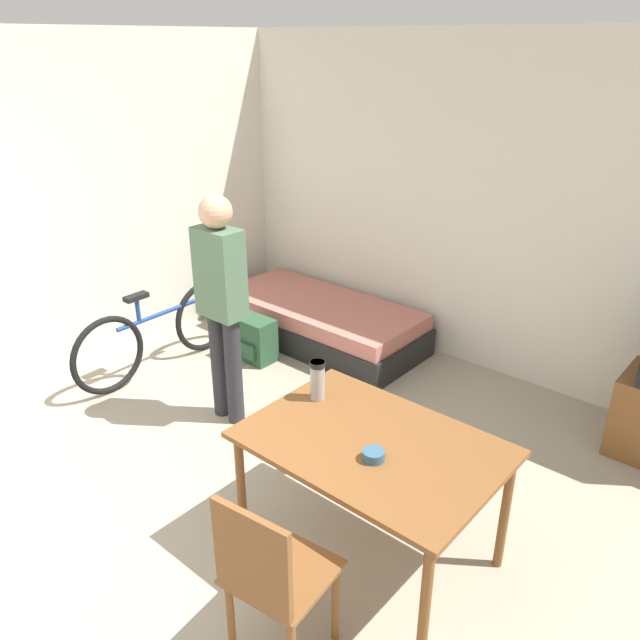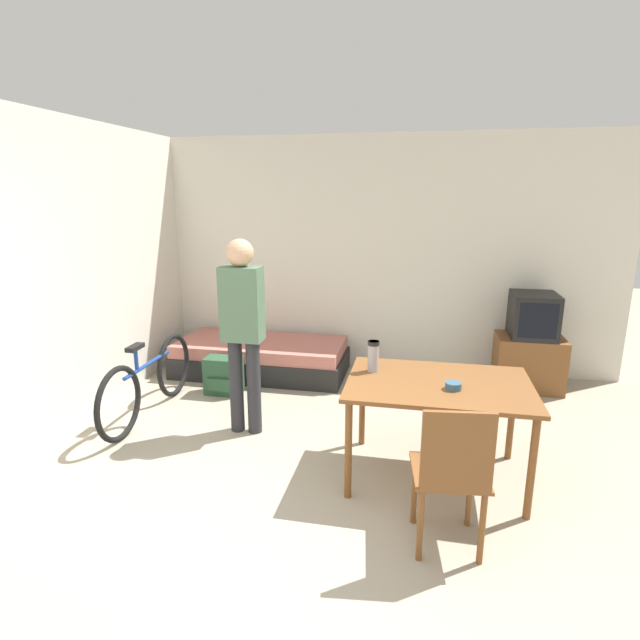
{
  "view_description": "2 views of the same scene",
  "coord_description": "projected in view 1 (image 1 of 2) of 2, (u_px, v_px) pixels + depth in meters",
  "views": [
    {
      "loc": [
        2.32,
        -0.89,
        2.61
      ],
      "look_at": [
        -0.16,
        1.99,
        0.89
      ],
      "focal_mm": 35.0,
      "sensor_mm": 36.0,
      "label": 1
    },
    {
      "loc": [
        0.66,
        -2.15,
        2.04
      ],
      "look_at": [
        -0.17,
        1.87,
        1.0
      ],
      "focal_mm": 28.0,
      "sensor_mm": 36.0,
      "label": 2
    }
  ],
  "objects": [
    {
      "name": "ground_plane",
      "position": [
        81.0,
        619.0,
        3.07
      ],
      "size": [
        20.0,
        20.0,
        0.0
      ],
      "primitive_type": "plane",
      "color": "#9E937F"
    },
    {
      "name": "wall_back",
      "position": [
        471.0,
        208.0,
        5.06
      ],
      "size": [
        5.74,
        0.06,
        2.7
      ],
      "color": "silver",
      "rests_on": "ground_plane"
    },
    {
      "name": "wall_left",
      "position": [
        104.0,
        203.0,
        5.2
      ],
      "size": [
        0.06,
        4.66,
        2.7
      ],
      "color": "silver",
      "rests_on": "ground_plane"
    },
    {
      "name": "daybed",
      "position": [
        320.0,
        321.0,
        5.83
      ],
      "size": [
        1.96,
        0.89,
        0.39
      ],
      "color": "black",
      "rests_on": "ground_plane"
    },
    {
      "name": "dining_table",
      "position": [
        372.0,
        454.0,
        3.19
      ],
      "size": [
        1.29,
        0.9,
        0.75
      ],
      "color": "brown",
      "rests_on": "ground_plane"
    },
    {
      "name": "wooden_chair",
      "position": [
        269.0,
        575.0,
        2.65
      ],
      "size": [
        0.47,
        0.47,
        0.94
      ],
      "color": "brown",
      "rests_on": "ground_plane"
    },
    {
      "name": "bicycle",
      "position": [
        159.0,
        333.0,
        5.26
      ],
      "size": [
        0.08,
        1.65,
        0.74
      ],
      "color": "black",
      "rests_on": "ground_plane"
    },
    {
      "name": "person_standing",
      "position": [
        221.0,
        295.0,
        4.31
      ],
      "size": [
        0.34,
        0.23,
        1.69
      ],
      "color": "#28282D",
      "rests_on": "ground_plane"
    },
    {
      "name": "thermos_flask",
      "position": [
        317.0,
        378.0,
        3.48
      ],
      "size": [
        0.09,
        0.09,
        0.24
      ],
      "color": "#99999E",
      "rests_on": "dining_table"
    },
    {
      "name": "mate_bowl",
      "position": [
        373.0,
        455.0,
        3.01
      ],
      "size": [
        0.11,
        0.11,
        0.05
      ],
      "color": "#335670",
      "rests_on": "dining_table"
    },
    {
      "name": "backpack",
      "position": [
        254.0,
        339.0,
        5.48
      ],
      "size": [
        0.37,
        0.25,
        0.39
      ],
      "color": "#284C33",
      "rests_on": "ground_plane"
    }
  ]
}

